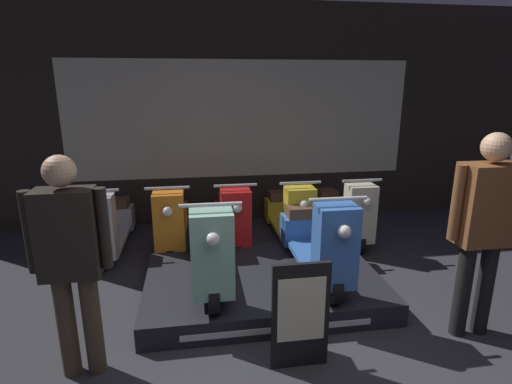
{
  "coord_description": "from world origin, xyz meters",
  "views": [
    {
      "loc": [
        -0.71,
        -2.14,
        2.08
      ],
      "look_at": [
        -0.03,
        2.18,
        0.88
      ],
      "focal_mm": 28.0,
      "sensor_mm": 36.0,
      "label": 1
    }
  ],
  "objects_px": {
    "person_right_browsing": "(485,219)",
    "price_sign_board": "(301,316)",
    "scooter_backrow_4": "(344,213)",
    "person_left_browsing": "(70,254)",
    "scooter_display_left": "(210,248)",
    "scooter_backrow_0": "(110,225)",
    "scooter_backrow_1": "(172,222)",
    "scooter_backrow_3": "(289,216)",
    "scooter_backrow_2": "(232,219)",
    "scooter_display_right": "(316,241)"
  },
  "relations": [
    {
      "from": "scooter_backrow_1",
      "to": "scooter_backrow_2",
      "type": "xyz_separation_m",
      "value": [
        0.77,
        0.0,
        0.0
      ]
    },
    {
      "from": "scooter_backrow_3",
      "to": "scooter_backrow_4",
      "type": "xyz_separation_m",
      "value": [
        0.77,
        0.0,
        0.0
      ]
    },
    {
      "from": "scooter_backrow_2",
      "to": "scooter_backrow_4",
      "type": "xyz_separation_m",
      "value": [
        1.54,
        0.0,
        0.0
      ]
    },
    {
      "from": "scooter_display_left",
      "to": "scooter_backrow_1",
      "type": "distance_m",
      "value": 1.49
    },
    {
      "from": "scooter_backrow_0",
      "to": "person_left_browsing",
      "type": "bearing_deg",
      "value": -84.52
    },
    {
      "from": "person_right_browsing",
      "to": "price_sign_board",
      "type": "bearing_deg",
      "value": -173.25
    },
    {
      "from": "scooter_backrow_0",
      "to": "person_left_browsing",
      "type": "distance_m",
      "value": 2.34
    },
    {
      "from": "scooter_backrow_4",
      "to": "price_sign_board",
      "type": "xyz_separation_m",
      "value": [
        -1.26,
        -2.43,
        0.08
      ]
    },
    {
      "from": "scooter_backrow_4",
      "to": "person_right_browsing",
      "type": "distance_m",
      "value": 2.36
    },
    {
      "from": "person_left_browsing",
      "to": "scooter_backrow_1",
      "type": "bearing_deg",
      "value": 76.21
    },
    {
      "from": "scooter_backrow_1",
      "to": "person_right_browsing",
      "type": "xyz_separation_m",
      "value": [
        2.58,
        -2.25,
        0.68
      ]
    },
    {
      "from": "scooter_display_left",
      "to": "price_sign_board",
      "type": "bearing_deg",
      "value": -58.99
    },
    {
      "from": "scooter_display_left",
      "to": "scooter_backrow_4",
      "type": "xyz_separation_m",
      "value": [
        1.88,
        1.41,
        -0.22
      ]
    },
    {
      "from": "scooter_backrow_0",
      "to": "person_left_browsing",
      "type": "relative_size",
      "value": 1.0
    },
    {
      "from": "scooter_display_left",
      "to": "scooter_display_right",
      "type": "xyz_separation_m",
      "value": [
        1.04,
        0.0,
        0.0
      ]
    },
    {
      "from": "scooter_backrow_1",
      "to": "scooter_backrow_0",
      "type": "bearing_deg",
      "value": 180.0
    },
    {
      "from": "scooter_backrow_3",
      "to": "scooter_backrow_1",
      "type": "bearing_deg",
      "value": 180.0
    },
    {
      "from": "scooter_backrow_0",
      "to": "scooter_backrow_1",
      "type": "relative_size",
      "value": 1.0
    },
    {
      "from": "scooter_backrow_3",
      "to": "scooter_display_right",
      "type": "bearing_deg",
      "value": -92.73
    },
    {
      "from": "scooter_display_left",
      "to": "scooter_display_right",
      "type": "distance_m",
      "value": 1.04
    },
    {
      "from": "scooter_backrow_4",
      "to": "price_sign_board",
      "type": "distance_m",
      "value": 2.74
    },
    {
      "from": "scooter_backrow_0",
      "to": "person_right_browsing",
      "type": "distance_m",
      "value": 4.09
    },
    {
      "from": "scooter_backrow_1",
      "to": "person_left_browsing",
      "type": "distance_m",
      "value": 2.39
    },
    {
      "from": "person_right_browsing",
      "to": "scooter_backrow_2",
      "type": "bearing_deg",
      "value": 128.93
    },
    {
      "from": "scooter_backrow_1",
      "to": "scooter_backrow_3",
      "type": "xyz_separation_m",
      "value": [
        1.54,
        0.0,
        0.0
      ]
    },
    {
      "from": "scooter_display_left",
      "to": "price_sign_board",
      "type": "distance_m",
      "value": 1.2
    },
    {
      "from": "scooter_display_right",
      "to": "price_sign_board",
      "type": "bearing_deg",
      "value": -112.81
    },
    {
      "from": "scooter_backrow_3",
      "to": "person_right_browsing",
      "type": "xyz_separation_m",
      "value": [
        1.05,
        -2.25,
        0.68
      ]
    },
    {
      "from": "person_left_browsing",
      "to": "person_right_browsing",
      "type": "bearing_deg",
      "value": -0.0
    },
    {
      "from": "scooter_display_right",
      "to": "scooter_backrow_2",
      "type": "bearing_deg",
      "value": 116.37
    },
    {
      "from": "scooter_backrow_4",
      "to": "scooter_backrow_1",
      "type": "bearing_deg",
      "value": 180.0
    },
    {
      "from": "scooter_backrow_0",
      "to": "person_right_browsing",
      "type": "height_order",
      "value": "person_right_browsing"
    },
    {
      "from": "scooter_display_right",
      "to": "person_right_browsing",
      "type": "relative_size",
      "value": 0.95
    },
    {
      "from": "scooter_backrow_3",
      "to": "person_left_browsing",
      "type": "relative_size",
      "value": 1.0
    },
    {
      "from": "scooter_backrow_2",
      "to": "scooter_backrow_3",
      "type": "distance_m",
      "value": 0.77
    },
    {
      "from": "scooter_backrow_2",
      "to": "person_left_browsing",
      "type": "bearing_deg",
      "value": -120.4
    },
    {
      "from": "scooter_backrow_4",
      "to": "person_left_browsing",
      "type": "bearing_deg",
      "value": -141.77
    },
    {
      "from": "price_sign_board",
      "to": "scooter_backrow_0",
      "type": "bearing_deg",
      "value": 126.61
    },
    {
      "from": "person_left_browsing",
      "to": "scooter_display_left",
      "type": "bearing_deg",
      "value": 40.54
    },
    {
      "from": "scooter_display_left",
      "to": "scooter_backrow_3",
      "type": "xyz_separation_m",
      "value": [
        1.11,
        1.41,
        -0.22
      ]
    },
    {
      "from": "scooter_display_left",
      "to": "person_right_browsing",
      "type": "xyz_separation_m",
      "value": [
        2.16,
        -0.84,
        0.46
      ]
    },
    {
      "from": "scooter_backrow_2",
      "to": "person_right_browsing",
      "type": "height_order",
      "value": "person_right_browsing"
    },
    {
      "from": "scooter_backrow_0",
      "to": "scooter_backrow_2",
      "type": "height_order",
      "value": "same"
    },
    {
      "from": "scooter_backrow_2",
      "to": "person_right_browsing",
      "type": "distance_m",
      "value": 2.97
    },
    {
      "from": "scooter_display_left",
      "to": "scooter_backrow_4",
      "type": "height_order",
      "value": "scooter_display_left"
    },
    {
      "from": "scooter_backrow_4",
      "to": "person_right_browsing",
      "type": "relative_size",
      "value": 0.95
    },
    {
      "from": "scooter_backrow_1",
      "to": "person_left_browsing",
      "type": "xyz_separation_m",
      "value": [
        -0.55,
        -2.25,
        0.6
      ]
    },
    {
      "from": "person_left_browsing",
      "to": "person_right_browsing",
      "type": "distance_m",
      "value": 3.14
    },
    {
      "from": "scooter_display_right",
      "to": "scooter_backrow_3",
      "type": "height_order",
      "value": "scooter_display_right"
    },
    {
      "from": "scooter_backrow_0",
      "to": "price_sign_board",
      "type": "xyz_separation_m",
      "value": [
        1.81,
        -2.43,
        0.08
      ]
    }
  ]
}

